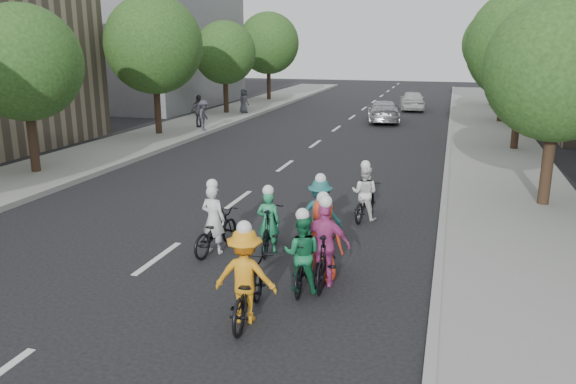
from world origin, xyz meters
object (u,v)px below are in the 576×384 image
at_px(follow_car_lead, 383,111).
at_px(cyclist_7, 320,218).
at_px(cyclist_1, 303,259).
at_px(spectator_1, 199,111).
at_px(cyclist_4, 323,248).
at_px(cyclist_5, 269,227).
at_px(cyclist_2, 247,284).
at_px(cyclist_3, 325,252).
at_px(follow_car_trail, 412,100).
at_px(spectator_0, 204,115).
at_px(cyclist_0, 215,228).
at_px(cyclist_6, 365,198).
at_px(spectator_2, 244,101).

bearing_deg(follow_car_lead, cyclist_7, 84.14).
xyz_separation_m(cyclist_1, spectator_1, (-10.67, 18.20, 0.39)).
bearing_deg(cyclist_4, cyclist_5, -36.07).
xyz_separation_m(cyclist_2, follow_car_lead, (-0.74, 25.41, -0.02)).
bearing_deg(cyclist_3, cyclist_1, 41.69).
bearing_deg(follow_car_trail, cyclist_3, 84.11).
relative_size(cyclist_2, spectator_1, 1.16).
bearing_deg(follow_car_lead, cyclist_1, 84.37).
bearing_deg(follow_car_trail, follow_car_lead, 72.80).
height_order(cyclist_7, follow_car_lead, cyclist_7).
height_order(cyclist_3, spectator_1, spectator_1).
bearing_deg(spectator_1, spectator_0, -121.37).
height_order(cyclist_5, follow_car_lead, cyclist_5).
bearing_deg(spectator_0, spectator_1, 25.01).
distance_m(cyclist_1, spectator_0, 19.66).
bearing_deg(cyclist_0, cyclist_4, 170.38).
bearing_deg(cyclist_1, follow_car_trail, -94.06).
bearing_deg(cyclist_0, follow_car_trail, -86.88).
height_order(cyclist_4, follow_car_lead, cyclist_4).
relative_size(cyclist_5, spectator_0, 1.13).
bearing_deg(spectator_1, cyclist_3, -124.99).
height_order(cyclist_2, cyclist_3, cyclist_3).
distance_m(cyclist_3, follow_car_trail, 30.19).
relative_size(cyclist_6, spectator_1, 1.05).
relative_size(cyclist_3, follow_car_lead, 0.42).
height_order(cyclist_2, cyclist_7, cyclist_2).
height_order(cyclist_6, spectator_1, spectator_1).
relative_size(cyclist_6, cyclist_7, 1.03).
relative_size(cyclist_0, cyclist_2, 0.93).
xyz_separation_m(cyclist_3, cyclist_6, (0.09, 4.49, -0.11)).
height_order(cyclist_3, spectator_0, cyclist_3).
distance_m(cyclist_7, follow_car_trail, 28.09).
height_order(cyclist_0, cyclist_7, cyclist_7).
height_order(cyclist_6, spectator_2, spectator_2).
bearing_deg(cyclist_0, cyclist_1, 157.51).
bearing_deg(cyclist_2, cyclist_4, -119.33).
bearing_deg(cyclist_1, cyclist_0, -34.48).
bearing_deg(cyclist_5, cyclist_7, -153.86).
distance_m(cyclist_6, cyclist_7, 2.49).
bearing_deg(follow_car_trail, spectator_2, 22.88).
distance_m(cyclist_1, follow_car_lead, 23.99).
height_order(cyclist_1, spectator_0, spectator_0).
bearing_deg(spectator_1, cyclist_2, -129.64).
bearing_deg(cyclist_6, cyclist_0, 56.37).
xyz_separation_m(cyclist_1, follow_car_trail, (-0.16, 30.54, 0.05)).
bearing_deg(cyclist_5, cyclist_6, -126.07).
xyz_separation_m(cyclist_0, follow_car_trail, (2.30, 29.12, 0.12)).
bearing_deg(follow_car_lead, cyclist_0, 78.33).
bearing_deg(spectator_0, cyclist_2, -163.84).
bearing_deg(cyclist_1, cyclist_5, -59.14).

